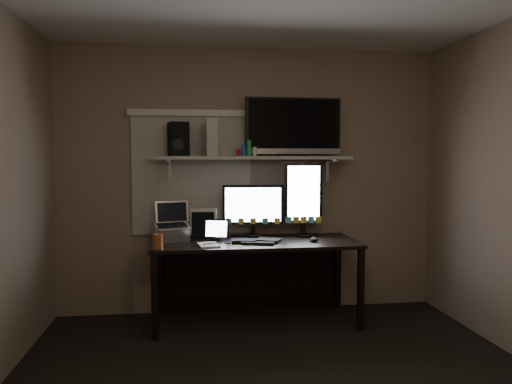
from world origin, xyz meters
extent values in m
plane|color=#7F6B5B|center=(0.00, 1.80, 1.25)|extent=(3.60, 0.00, 3.60)
cube|color=beige|center=(-0.55, 1.79, 1.30)|extent=(1.10, 0.02, 1.10)
cube|color=black|center=(0.00, 1.43, 0.71)|extent=(1.80, 0.75, 0.03)
cube|color=black|center=(0.00, 1.78, 0.35)|extent=(1.80, 0.02, 0.70)
cube|color=black|center=(-0.86, 1.09, 0.35)|extent=(0.05, 0.05, 0.70)
cube|color=black|center=(0.86, 1.09, 0.35)|extent=(0.05, 0.05, 0.70)
cube|color=black|center=(-0.86, 1.76, 0.35)|extent=(0.05, 0.05, 0.70)
cube|color=black|center=(0.86, 1.76, 0.35)|extent=(0.05, 0.05, 0.70)
cube|color=#A9AAA5|center=(0.00, 1.62, 1.46)|extent=(1.80, 0.35, 0.03)
cube|color=black|center=(0.01, 1.67, 0.98)|extent=(0.57, 0.10, 0.50)
cube|color=black|center=(0.48, 1.62, 1.08)|extent=(0.36, 0.10, 0.70)
cube|color=black|center=(0.00, 1.35, 0.74)|extent=(0.46, 0.28, 0.03)
ellipsoid|color=black|center=(0.51, 1.32, 0.75)|extent=(0.08, 0.12, 0.04)
cube|color=white|center=(-0.42, 1.24, 0.74)|extent=(0.19, 0.25, 0.01)
cube|color=black|center=(-0.34, 1.47, 0.83)|extent=(0.24, 0.15, 0.20)
cube|color=black|center=(-0.45, 1.66, 0.86)|extent=(0.22, 0.12, 0.26)
cube|color=#ACACB0|center=(-0.73, 1.52, 0.90)|extent=(0.35, 0.31, 0.34)
cylinder|color=#98431B|center=(-0.83, 1.14, 0.79)|extent=(0.10, 0.10, 0.12)
cube|color=black|center=(0.39, 1.67, 1.75)|extent=(0.90, 0.19, 0.54)
cube|color=beige|center=(-0.36, 1.61, 1.65)|extent=(0.10, 0.28, 0.33)
cube|color=black|center=(-0.67, 1.65, 1.63)|extent=(0.20, 0.23, 0.30)
camera|label=1|loc=(-0.57, -2.91, 1.47)|focal=35.00mm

